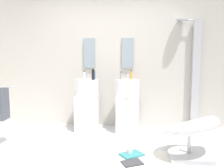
{
  "coord_description": "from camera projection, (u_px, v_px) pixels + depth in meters",
  "views": [
    {
      "loc": [
        0.42,
        -2.87,
        1.33
      ],
      "look_at": [
        0.15,
        0.55,
        0.95
      ],
      "focal_mm": 36.86,
      "sensor_mm": 36.0,
      "label": 1
    }
  ],
  "objects": [
    {
      "name": "ground_plane",
      "position": [
        97.0,
        161.0,
        3.03
      ],
      "size": [
        4.8,
        3.6,
        0.04
      ],
      "primitive_type": "cube",
      "color": "silver"
    },
    {
      "name": "rear_partition",
      "position": [
        109.0,
        60.0,
        4.52
      ],
      "size": [
        4.8,
        0.1,
        2.6
      ],
      "primitive_type": "cube",
      "color": "beige",
      "rests_on": "ground_plane"
    },
    {
      "name": "pedestal_sink_left",
      "position": [
        87.0,
        104.0,
        4.26
      ],
      "size": [
        0.43,
        0.43,
        1.05
      ],
      "color": "white",
      "rests_on": "ground_plane"
    },
    {
      "name": "pedestal_sink_right",
      "position": [
        127.0,
        105.0,
        4.2
      ],
      "size": [
        0.43,
        0.43,
        1.05
      ],
      "color": "white",
      "rests_on": "ground_plane"
    },
    {
      "name": "vanity_mirror_left",
      "position": [
        89.0,
        53.0,
        4.46
      ],
      "size": [
        0.22,
        0.03,
        0.57
      ],
      "primitive_type": "cube",
      "color": "#8C9EA8"
    },
    {
      "name": "vanity_mirror_right",
      "position": [
        128.0,
        53.0,
        4.41
      ],
      "size": [
        0.22,
        0.03,
        0.57
      ],
      "primitive_type": "cube",
      "color": "#8C9EA8"
    },
    {
      "name": "shower_column",
      "position": [
        195.0,
        72.0,
        4.3
      ],
      "size": [
        0.49,
        0.24,
        2.05
      ],
      "color": "#B7BABF",
      "rests_on": "ground_plane"
    },
    {
      "name": "lounge_chair",
      "position": [
        190.0,
        132.0,
        3.08
      ],
      "size": [
        1.09,
        1.09,
        0.65
      ],
      "color": "#B7BABF",
      "rests_on": "ground_plane"
    },
    {
      "name": "towel_rack",
      "position": [
        3.0,
        105.0,
        3.5
      ],
      "size": [
        0.37,
        0.22,
        0.95
      ],
      "color": "#B7BABF",
      "rests_on": "ground_plane"
    },
    {
      "name": "area_rug",
      "position": [
        139.0,
        159.0,
        3.03
      ],
      "size": [
        1.11,
        0.64,
        0.01
      ],
      "primitive_type": "cube",
      "color": "white",
      "rests_on": "ground_plane"
    },
    {
      "name": "magazine_teal",
      "position": [
        132.0,
        155.0,
        3.15
      ],
      "size": [
        0.37,
        0.35,
        0.03
      ],
      "primitive_type": "cube",
      "rotation": [
        0.0,
        0.0,
        0.63
      ],
      "color": "teal",
      "rests_on": "area_rug"
    },
    {
      "name": "magazine_charcoal",
      "position": [
        132.0,
        163.0,
        2.9
      ],
      "size": [
        0.3,
        0.26,
        0.02
      ],
      "primitive_type": "cube",
      "rotation": [
        0.0,
        0.0,
        0.41
      ],
      "color": "#38383D",
      "rests_on": "area_rug"
    },
    {
      "name": "coffee_mug",
      "position": [
        129.0,
        151.0,
        3.18
      ],
      "size": [
        0.09,
        0.09,
        0.09
      ],
      "primitive_type": "cylinder",
      "color": "white",
      "rests_on": "area_rug"
    },
    {
      "name": "soap_bottle_blue",
      "position": [
        94.0,
        75.0,
        4.26
      ],
      "size": [
        0.04,
        0.04,
        0.16
      ],
      "color": "#4C72B7",
      "rests_on": "pedestal_sink_left"
    },
    {
      "name": "soap_bottle_grey",
      "position": [
        121.0,
        76.0,
        4.12
      ],
      "size": [
        0.04,
        0.04,
        0.15
      ],
      "color": "#99999E",
      "rests_on": "pedestal_sink_right"
    },
    {
      "name": "soap_bottle_clear",
      "position": [
        84.0,
        75.0,
        4.33
      ],
      "size": [
        0.05,
        0.05,
        0.15
      ],
      "color": "silver",
      "rests_on": "pedestal_sink_left"
    },
    {
      "name": "soap_bottle_amber",
      "position": [
        131.0,
        75.0,
        4.25
      ],
      "size": [
        0.05,
        0.05,
        0.17
      ],
      "color": "#C68C38",
      "rests_on": "pedestal_sink_right"
    },
    {
      "name": "soap_bottle_black",
      "position": [
        93.0,
        75.0,
        4.11
      ],
      "size": [
        0.05,
        0.05,
        0.2
      ],
      "color": "black",
      "rests_on": "pedestal_sink_left"
    }
  ]
}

